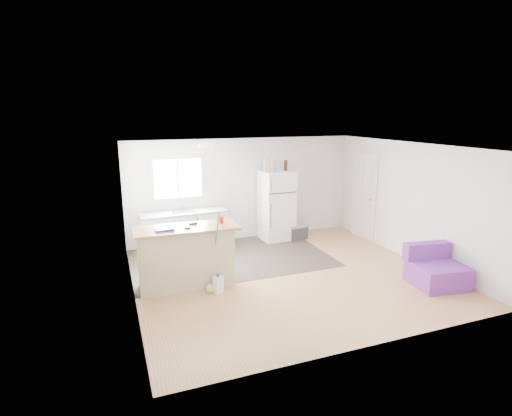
{
  "coord_description": "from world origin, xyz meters",
  "views": [
    {
      "loc": [
        -3.01,
        -6.32,
        2.97
      ],
      "look_at": [
        -0.37,
        0.7,
        1.17
      ],
      "focal_mm": 28.0,
      "sensor_mm": 36.0,
      "label": 1
    }
  ],
  "objects_px": {
    "purple_seat": "(435,271)",
    "red_cup": "(221,220)",
    "mop": "(212,279)",
    "blue_tray": "(164,229)",
    "kitchen_cabinets": "(185,230)",
    "bottle_right": "(286,165)",
    "peninsula": "(186,257)",
    "refrigerator": "(276,205)",
    "bottle_left": "(285,165)",
    "cleaner_jug": "(218,284)",
    "cardboard_box": "(268,165)",
    "cooler": "(297,231)"
  },
  "relations": [
    {
      "from": "purple_seat",
      "to": "cleaner_jug",
      "type": "xyz_separation_m",
      "value": [
        -3.68,
        1.03,
        -0.1
      ]
    },
    {
      "from": "bottle_right",
      "to": "peninsula",
      "type": "bearing_deg",
      "value": -144.82
    },
    {
      "from": "peninsula",
      "to": "mop",
      "type": "xyz_separation_m",
      "value": [
        0.35,
        -0.36,
        -0.32
      ]
    },
    {
      "from": "blue_tray",
      "to": "bottle_right",
      "type": "relative_size",
      "value": 1.2
    },
    {
      "from": "refrigerator",
      "to": "red_cup",
      "type": "distance_m",
      "value": 2.71
    },
    {
      "from": "peninsula",
      "to": "mop",
      "type": "bearing_deg",
      "value": -43.87
    },
    {
      "from": "peninsula",
      "to": "cardboard_box",
      "type": "xyz_separation_m",
      "value": [
        2.32,
        1.93,
        1.26
      ]
    },
    {
      "from": "kitchen_cabinets",
      "to": "cardboard_box",
      "type": "bearing_deg",
      "value": -5.71
    },
    {
      "from": "kitchen_cabinets",
      "to": "mop",
      "type": "relative_size",
      "value": 1.4
    },
    {
      "from": "kitchen_cabinets",
      "to": "red_cup",
      "type": "bearing_deg",
      "value": -84.63
    },
    {
      "from": "peninsula",
      "to": "bottle_right",
      "type": "xyz_separation_m",
      "value": [
        2.78,
        1.96,
        1.23
      ]
    },
    {
      "from": "purple_seat",
      "to": "mop",
      "type": "height_order",
      "value": "mop"
    },
    {
      "from": "peninsula",
      "to": "red_cup",
      "type": "relative_size",
      "value": 14.79
    },
    {
      "from": "mop",
      "to": "peninsula",
      "type": "bearing_deg",
      "value": 121.23
    },
    {
      "from": "kitchen_cabinets",
      "to": "cleaner_jug",
      "type": "xyz_separation_m",
      "value": [
        0.09,
        -2.46,
        -0.28
      ]
    },
    {
      "from": "purple_seat",
      "to": "cooler",
      "type": "bearing_deg",
      "value": 117.63
    },
    {
      "from": "mop",
      "to": "red_cup",
      "type": "height_order",
      "value": "mop"
    },
    {
      "from": "peninsula",
      "to": "refrigerator",
      "type": "bearing_deg",
      "value": 39.26
    },
    {
      "from": "cleaner_jug",
      "to": "mop",
      "type": "relative_size",
      "value": 0.25
    },
    {
      "from": "blue_tray",
      "to": "red_cup",
      "type": "bearing_deg",
      "value": 5.32
    },
    {
      "from": "cleaner_jug",
      "to": "bottle_right",
      "type": "bearing_deg",
      "value": 20.89
    },
    {
      "from": "purple_seat",
      "to": "red_cup",
      "type": "distance_m",
      "value": 3.89
    },
    {
      "from": "mop",
      "to": "blue_tray",
      "type": "xyz_separation_m",
      "value": [
        -0.71,
        0.3,
        0.87
      ]
    },
    {
      "from": "peninsula",
      "to": "mop",
      "type": "distance_m",
      "value": 0.59
    },
    {
      "from": "refrigerator",
      "to": "cooler",
      "type": "xyz_separation_m",
      "value": [
        0.46,
        -0.18,
        -0.64
      ]
    },
    {
      "from": "bottle_left",
      "to": "red_cup",
      "type": "bearing_deg",
      "value": -138.16
    },
    {
      "from": "refrigerator",
      "to": "bottle_left",
      "type": "height_order",
      "value": "bottle_left"
    },
    {
      "from": "kitchen_cabinets",
      "to": "bottle_left",
      "type": "bearing_deg",
      "value": -5.89
    },
    {
      "from": "kitchen_cabinets",
      "to": "peninsula",
      "type": "height_order",
      "value": "kitchen_cabinets"
    },
    {
      "from": "purple_seat",
      "to": "cleaner_jug",
      "type": "bearing_deg",
      "value": 173.02
    },
    {
      "from": "mop",
      "to": "bottle_left",
      "type": "bearing_deg",
      "value": 30.36
    },
    {
      "from": "refrigerator",
      "to": "purple_seat",
      "type": "distance_m",
      "value": 3.81
    },
    {
      "from": "blue_tray",
      "to": "cleaner_jug",
      "type": "bearing_deg",
      "value": -25.62
    },
    {
      "from": "red_cup",
      "to": "cardboard_box",
      "type": "relative_size",
      "value": 0.4
    },
    {
      "from": "cleaner_jug",
      "to": "bottle_left",
      "type": "bearing_deg",
      "value": 20.7
    },
    {
      "from": "refrigerator",
      "to": "red_cup",
      "type": "bearing_deg",
      "value": -138.22
    },
    {
      "from": "peninsula",
      "to": "cleaner_jug",
      "type": "relative_size",
      "value": 5.17
    },
    {
      "from": "red_cup",
      "to": "blue_tray",
      "type": "relative_size",
      "value": 0.4
    },
    {
      "from": "bottle_right",
      "to": "refrigerator",
      "type": "bearing_deg",
      "value": -177.96
    },
    {
      "from": "peninsula",
      "to": "kitchen_cabinets",
      "type": "bearing_deg",
      "value": 81.85
    },
    {
      "from": "cardboard_box",
      "to": "bottle_left",
      "type": "bearing_deg",
      "value": -3.49
    },
    {
      "from": "purple_seat",
      "to": "peninsula",
      "type": "bearing_deg",
      "value": 169.01
    },
    {
      "from": "refrigerator",
      "to": "cardboard_box",
      "type": "xyz_separation_m",
      "value": [
        -0.22,
        -0.02,
        0.98
      ]
    },
    {
      "from": "blue_tray",
      "to": "cardboard_box",
      "type": "xyz_separation_m",
      "value": [
        2.68,
        1.99,
        0.71
      ]
    },
    {
      "from": "kitchen_cabinets",
      "to": "bottle_right",
      "type": "bearing_deg",
      "value": -4.57
    },
    {
      "from": "cleaner_jug",
      "to": "purple_seat",
      "type": "bearing_deg",
      "value": -40.45
    },
    {
      "from": "mop",
      "to": "bottle_right",
      "type": "distance_m",
      "value": 3.7
    },
    {
      "from": "cleaner_jug",
      "to": "cooler",
      "type": "bearing_deg",
      "value": 15.82
    },
    {
      "from": "peninsula",
      "to": "refrigerator",
      "type": "height_order",
      "value": "refrigerator"
    },
    {
      "from": "refrigerator",
      "to": "bottle_left",
      "type": "xyz_separation_m",
      "value": [
        0.2,
        -0.05,
        0.95
      ]
    }
  ]
}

